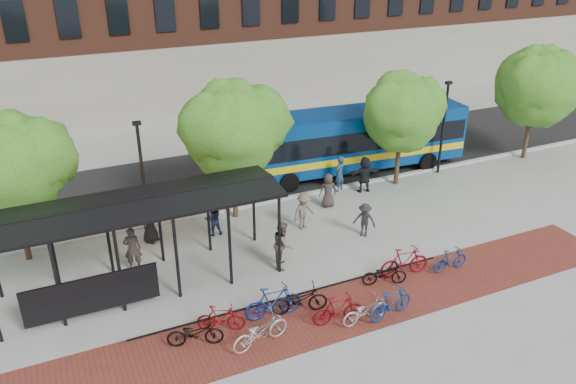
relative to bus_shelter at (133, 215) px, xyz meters
name	(u,v)px	position (x,y,z in m)	size (l,w,h in m)	color
ground	(325,235)	(8.13, 0.48, -3.00)	(160.00, 160.00, 0.00)	#9E9E99
asphalt_street	(258,170)	(8.13, 8.48, -2.99)	(160.00, 8.00, 0.01)	black
curb	(287,198)	(8.13, 4.48, -2.94)	(160.00, 0.25, 0.12)	#B7B7B2
brick_strip	(341,309)	(6.13, -4.52, -3.00)	(24.00, 3.00, 0.01)	maroon
bike_rack_rail	(297,305)	(4.83, -3.62, -3.00)	(12.00, 0.05, 0.95)	black
bus_shelter	(133,215)	(0.00, 0.00, 0.00)	(10.60, 3.07, 3.60)	black
tree_a	(10,162)	(-3.77, 3.83, 1.24)	(4.90, 4.00, 6.18)	#382619
tree_b	(233,126)	(5.23, 3.83, 1.46)	(5.15, 4.20, 6.47)	#382619
tree_c	(403,110)	(14.22, 3.83, 1.06)	(4.66, 3.80, 5.92)	#382619
tree_d	(538,83)	(23.23, 3.83, 1.47)	(5.39, 4.40, 6.55)	#382619
lamp_post_left	(143,175)	(1.13, 4.08, -0.25)	(0.35, 0.20, 5.12)	black
lamp_post_right	(443,125)	(17.13, 4.08, -0.25)	(0.35, 0.20, 5.12)	black
bus	(351,137)	(12.78, 6.30, -1.01)	(13.02, 3.78, 3.47)	navy
bike_0	(195,333)	(0.92, -4.19, -2.52)	(0.64, 1.83, 0.96)	black
bike_1	(221,318)	(1.91, -3.83, -2.50)	(0.47, 1.65, 0.99)	maroon
bike_2	(260,331)	(2.84, -5.05, -2.45)	(0.72, 2.08, 1.09)	#ABABAD
bike_3	(273,302)	(3.79, -3.89, -2.37)	(0.59, 2.08, 1.25)	navy
bike_4	(299,300)	(4.71, -4.05, -2.46)	(0.71, 2.03, 1.07)	black
bike_5	(338,310)	(5.67, -5.11, -2.45)	(0.52, 1.82, 1.10)	maroon
bike_6	(365,310)	(6.56, -5.45, -2.53)	(0.63, 1.80, 0.95)	#AEAEB1
bike_7	(391,303)	(7.51, -5.58, -2.43)	(0.53, 1.88, 1.13)	navy
bike_8	(384,274)	(8.40, -3.82, -2.55)	(0.60, 1.72, 0.90)	black
bike_9	(404,262)	(9.45, -3.60, -2.39)	(0.57, 2.02, 1.22)	maroon
bike_11	(450,260)	(11.30, -4.08, -2.51)	(0.46, 1.61, 0.97)	navy
pedestrian_0	(150,221)	(1.05, 3.12, -2.03)	(0.95, 0.62, 1.95)	black
pedestrian_1	(132,249)	(-0.04, 1.20, -2.07)	(0.68, 0.44, 1.86)	#423835
pedestrian_2	(213,219)	(3.68, 2.54, -2.21)	(0.76, 0.59, 1.57)	#212C4D
pedestrian_3	(304,211)	(7.53, 1.40, -2.13)	(1.12, 0.64, 1.73)	brown
pedestrian_5	(364,174)	(12.08, 3.67, -2.06)	(1.75, 0.56, 1.89)	black
pedestrian_6	(328,190)	(9.57, 2.90, -2.14)	(0.84, 0.54, 1.71)	#362E2B
pedestrian_7	(339,174)	(10.96, 4.28, -2.06)	(0.69, 0.45, 1.88)	#223951
pedestrian_8	(283,244)	(5.44, -1.02, -2.01)	(0.96, 0.75, 1.98)	brown
pedestrian_9	(364,220)	(9.66, -0.30, -2.21)	(1.02, 0.58, 1.57)	black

